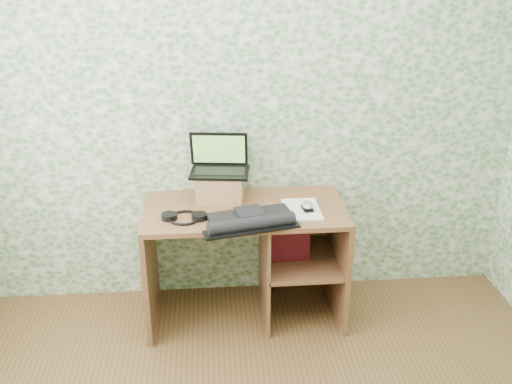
{
  "coord_description": "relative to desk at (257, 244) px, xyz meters",
  "views": [
    {
      "loc": [
        -0.19,
        -1.63,
        2.19
      ],
      "look_at": [
        0.06,
        1.39,
        0.87
      ],
      "focal_mm": 40.0,
      "sensor_mm": 36.0,
      "label": 1
    }
  ],
  "objects": [
    {
      "name": "pen",
      "position": [
        0.28,
        -0.08,
        0.29
      ],
      "size": [
        0.05,
        0.14,
        0.01
      ],
      "primitive_type": "cylinder",
      "rotation": [
        1.57,
        0.0,
        -0.28
      ],
      "color": "black",
      "rests_on": "notepad"
    },
    {
      "name": "wall_back",
      "position": [
        -0.08,
        0.28,
        0.82
      ],
      "size": [
        3.5,
        0.0,
        3.5
      ],
      "primitive_type": "plane",
      "rotation": [
        1.57,
        0.0,
        0.0
      ],
      "color": "white",
      "rests_on": "ground"
    },
    {
      "name": "mouse",
      "position": [
        0.28,
        -0.11,
        0.3
      ],
      "size": [
        0.08,
        0.11,
        0.04
      ],
      "primitive_type": "ellipsoid",
      "rotation": [
        0.0,
        0.0,
        0.16
      ],
      "color": "#B2B2B4",
      "rests_on": "notepad"
    },
    {
      "name": "riser",
      "position": [
        -0.22,
        0.12,
        0.35
      ],
      "size": [
        0.3,
        0.26,
        0.17
      ],
      "primitive_type": "cube",
      "rotation": [
        0.0,
        0.0,
        -0.12
      ],
      "color": "#966B43",
      "rests_on": "desk"
    },
    {
      "name": "notepad",
      "position": [
        0.25,
        -0.1,
        0.28
      ],
      "size": [
        0.21,
        0.3,
        0.01
      ],
      "primitive_type": "cube",
      "rotation": [
        0.0,
        0.0,
        -0.0
      ],
      "color": "silver",
      "rests_on": "desk"
    },
    {
      "name": "desk",
      "position": [
        0.0,
        0.0,
        0.0
      ],
      "size": [
        1.2,
        0.6,
        0.75
      ],
      "color": "brown",
      "rests_on": "floor"
    },
    {
      "name": "red_box",
      "position": [
        0.2,
        -0.03,
        0.06
      ],
      "size": [
        0.25,
        0.09,
        0.3
      ],
      "primitive_type": "cube",
      "rotation": [
        0.0,
        0.0,
        0.04
      ],
      "color": "maroon",
      "rests_on": "desk"
    },
    {
      "name": "laptop",
      "position": [
        -0.22,
        0.15,
        0.49
      ],
      "size": [
        0.38,
        0.29,
        0.24
      ],
      "rotation": [
        0.0,
        0.0,
        -0.12
      ],
      "color": "black",
      "rests_on": "riser"
    },
    {
      "name": "keyboard",
      "position": [
        -0.06,
        -0.25,
        0.29
      ],
      "size": [
        0.55,
        0.37,
        0.07
      ],
      "rotation": [
        0.0,
        0.0,
        0.21
      ],
      "color": "black",
      "rests_on": "desk"
    },
    {
      "name": "headphones",
      "position": [
        -0.43,
        -0.15,
        0.28
      ],
      "size": [
        0.26,
        0.2,
        0.03
      ],
      "rotation": [
        0.0,
        0.0,
        -0.09
      ],
      "color": "black",
      "rests_on": "desk"
    }
  ]
}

